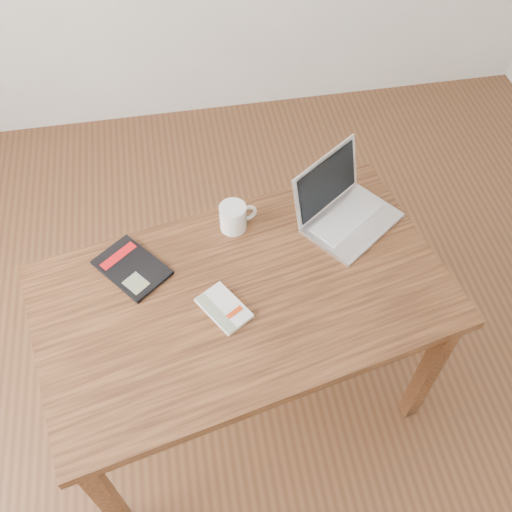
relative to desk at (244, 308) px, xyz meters
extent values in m
plane|color=#56341D|center=(0.01, -0.14, -0.66)|extent=(4.00, 4.00, 0.00)
cube|color=#522F18|center=(0.00, 0.00, 0.07)|extent=(1.39, 0.97, 0.04)
cube|color=#522F18|center=(-0.51, -0.42, -0.31)|extent=(0.06, 0.06, 0.71)
cube|color=#522F18|center=(0.63, -0.19, -0.31)|extent=(0.06, 0.06, 0.71)
cube|color=#522F18|center=(-0.63, 0.19, -0.31)|extent=(0.06, 0.06, 0.71)
cube|color=#522F18|center=(0.51, 0.42, -0.31)|extent=(0.06, 0.06, 0.71)
cube|color=beige|center=(-0.07, -0.05, 0.10)|extent=(0.17, 0.19, 0.01)
cube|color=white|center=(-0.07, -0.05, 0.10)|extent=(0.17, 0.19, 0.01)
cube|color=gray|center=(-0.10, -0.06, 0.10)|extent=(0.11, 0.15, 0.00)
cube|color=red|center=(-0.04, -0.07, 0.10)|extent=(0.06, 0.04, 0.00)
cube|color=black|center=(-0.33, 0.15, 0.10)|extent=(0.26, 0.27, 0.01)
cube|color=red|center=(-0.37, 0.20, 0.10)|extent=(0.12, 0.11, 0.00)
cube|color=gray|center=(-0.32, 0.09, 0.10)|extent=(0.09, 0.09, 0.00)
cube|color=silver|center=(0.41, 0.21, 0.10)|extent=(0.37, 0.35, 0.01)
cube|color=silver|center=(0.39, 0.23, 0.10)|extent=(0.28, 0.24, 0.00)
cube|color=#BCBCC1|center=(0.44, 0.16, 0.10)|extent=(0.10, 0.09, 0.00)
cube|color=silver|center=(0.33, 0.31, 0.20)|extent=(0.28, 0.22, 0.20)
cube|color=black|center=(0.34, 0.31, 0.20)|extent=(0.25, 0.19, 0.17)
cylinder|color=white|center=(0.01, 0.27, 0.14)|extent=(0.09, 0.09, 0.10)
cylinder|color=black|center=(0.01, 0.27, 0.18)|extent=(0.07, 0.07, 0.01)
torus|color=white|center=(0.06, 0.28, 0.14)|extent=(0.07, 0.03, 0.07)
camera|label=1|loc=(-0.13, -0.96, 1.56)|focal=40.00mm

